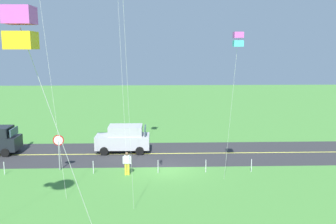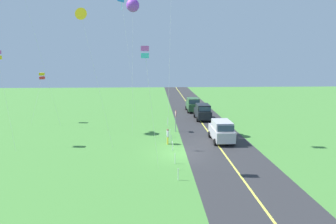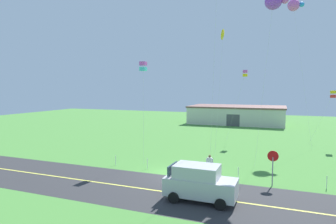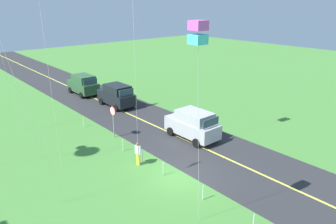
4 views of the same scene
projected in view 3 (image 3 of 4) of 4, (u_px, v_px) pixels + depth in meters
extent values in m
cube|color=#478438|center=(172.00, 175.00, 23.60)|extent=(120.00, 120.00, 0.10)
cube|color=#2D2D30|center=(152.00, 190.00, 19.89)|extent=(120.00, 7.00, 0.00)
cube|color=#E5E04C|center=(152.00, 190.00, 19.89)|extent=(120.00, 0.16, 0.00)
cube|color=#B7B7BC|center=(201.00, 187.00, 17.91)|extent=(4.40, 1.90, 1.10)
cube|color=#B7B7BC|center=(197.00, 171.00, 17.92)|extent=(2.73, 1.75, 0.80)
cube|color=#334756|center=(214.00, 173.00, 17.53)|extent=(0.10, 1.62, 0.64)
cube|color=#334756|center=(172.00, 169.00, 18.51)|extent=(0.10, 1.62, 0.60)
cylinder|color=black|center=(226.00, 193.00, 18.31)|extent=(0.68, 0.22, 0.68)
cylinder|color=black|center=(220.00, 204.00, 16.55)|extent=(0.68, 0.22, 0.68)
cylinder|color=black|center=(184.00, 188.00, 19.35)|extent=(0.68, 0.22, 0.68)
cylinder|color=black|center=(174.00, 198.00, 17.59)|extent=(0.68, 0.22, 0.68)
cylinder|color=gray|center=(273.00, 172.00, 20.62)|extent=(0.08, 0.08, 2.10)
cylinder|color=red|center=(273.00, 156.00, 20.53)|extent=(0.76, 0.04, 0.76)
cylinder|color=white|center=(273.00, 156.00, 20.55)|extent=(0.62, 0.01, 0.62)
cylinder|color=yellow|center=(208.00, 169.00, 23.54)|extent=(0.16, 0.16, 0.82)
cylinder|color=yellow|center=(211.00, 169.00, 23.48)|extent=(0.16, 0.16, 0.82)
cube|color=silver|center=(210.00, 161.00, 23.46)|extent=(0.36, 0.22, 0.56)
cylinder|color=silver|center=(207.00, 161.00, 23.55)|extent=(0.10, 0.10, 0.52)
cylinder|color=silver|center=(213.00, 162.00, 23.37)|extent=(0.10, 0.10, 0.52)
sphere|color=brown|center=(210.00, 156.00, 23.42)|extent=(0.22, 0.22, 0.22)
cylinder|color=silver|center=(214.00, 69.00, 22.57)|extent=(0.58, 0.42, 17.00)
cylinder|color=silver|center=(219.00, 95.00, 29.46)|extent=(0.23, 2.41, 12.56)
cone|color=yellow|center=(223.00, 35.00, 30.03)|extent=(0.43, 1.13, 1.11)
cylinder|color=silver|center=(321.00, 120.00, 35.41)|extent=(2.28, 1.10, 6.30)
cube|color=yellow|center=(333.00, 92.00, 34.22)|extent=(0.56, 0.56, 0.36)
cube|color=red|center=(333.00, 96.00, 34.26)|extent=(0.56, 0.56, 0.36)
cylinder|color=silver|center=(264.00, 87.00, 25.02)|extent=(1.22, 0.31, 14.22)
sphere|color=purple|center=(273.00, 1.00, 24.09)|extent=(1.40, 1.40, 1.40)
sphere|color=#D859BF|center=(285.00, 0.00, 23.76)|extent=(0.60, 0.60, 0.60)
cylinder|color=silver|center=(235.00, 108.00, 37.64)|extent=(2.08, 1.84, 8.95)
cube|color=#D859BF|center=(245.00, 71.00, 37.73)|extent=(0.56, 0.56, 0.36)
cube|color=yellow|center=(245.00, 75.00, 37.77)|extent=(0.56, 0.56, 0.36)
cylinder|color=silver|center=(143.00, 115.00, 26.98)|extent=(0.45, 0.93, 9.04)
cube|color=#D859BF|center=(143.00, 64.00, 27.10)|extent=(0.56, 0.56, 0.36)
cube|color=#4CD8D8|center=(143.00, 69.00, 27.14)|extent=(0.56, 0.56, 0.36)
cylinder|color=silver|center=(303.00, 75.00, 33.90)|extent=(2.42, 2.44, 16.97)
sphere|color=#D859BF|center=(294.00, 5.00, 34.78)|extent=(1.40, 1.40, 1.40)
sphere|color=#2D8CE5|center=(302.00, 4.00, 34.45)|extent=(0.60, 0.60, 0.60)
cube|color=beige|center=(237.00, 115.00, 57.98)|extent=(18.00, 10.00, 3.20)
cube|color=brown|center=(237.00, 107.00, 57.84)|extent=(18.36, 10.20, 0.30)
cube|color=#4C4C51|center=(233.00, 120.00, 53.43)|extent=(2.40, 0.12, 2.20)
cylinder|color=silver|center=(116.00, 160.00, 26.32)|extent=(0.05, 0.05, 0.90)
cylinder|color=silver|center=(147.00, 164.00, 25.15)|extent=(0.05, 0.05, 0.90)
cylinder|color=silver|center=(184.00, 167.00, 23.94)|extent=(0.05, 0.05, 0.90)
cylinder|color=silver|center=(209.00, 170.00, 23.17)|extent=(0.05, 0.05, 0.90)
cylinder|color=silver|center=(238.00, 173.00, 22.32)|extent=(0.05, 0.05, 0.90)
cylinder|color=silver|center=(327.00, 182.00, 20.11)|extent=(0.05, 0.05, 0.90)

